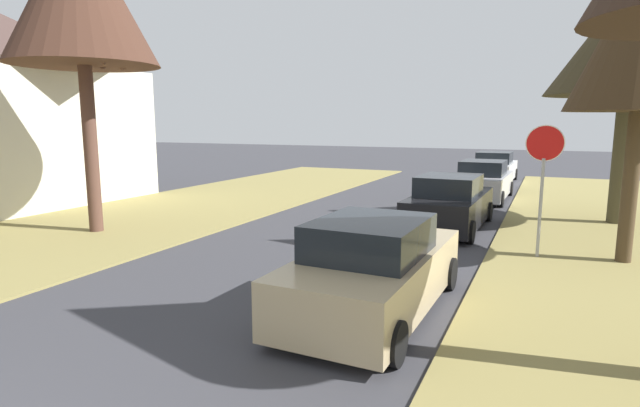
% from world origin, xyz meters
% --- Properties ---
extents(stop_sign_far, '(0.81, 0.31, 2.97)m').
position_xyz_m(stop_sign_far, '(4.68, 11.53, 2.20)').
color(stop_sign_far, '#9EA0A5').
rests_on(stop_sign_far, grass_verge_right).
extents(street_tree_right_far, '(4.59, 4.59, 7.16)m').
position_xyz_m(street_tree_right_far, '(6.72, 16.77, 5.49)').
color(street_tree_right_far, '#47412A').
rests_on(street_tree_right_far, grass_verge_right).
extents(parked_sedan_tan, '(2.03, 4.44, 1.57)m').
position_xyz_m(parked_sedan_tan, '(2.33, 6.88, 0.72)').
color(parked_sedan_tan, tan).
rests_on(parked_sedan_tan, ground).
extents(parked_sedan_black, '(2.03, 4.44, 1.57)m').
position_xyz_m(parked_sedan_black, '(2.23, 14.02, 0.72)').
color(parked_sedan_black, black).
rests_on(parked_sedan_black, ground).
extents(parked_sedan_silver, '(2.03, 4.44, 1.57)m').
position_xyz_m(parked_sedan_silver, '(2.43, 20.20, 0.72)').
color(parked_sedan_silver, '#BCBCC1').
rests_on(parked_sedan_silver, ground).
extents(parked_sedan_white, '(2.03, 4.44, 1.57)m').
position_xyz_m(parked_sedan_white, '(2.23, 26.58, 0.72)').
color(parked_sedan_white, white).
rests_on(parked_sedan_white, ground).
extents(house_backdrop_left, '(7.42, 9.19, 7.10)m').
position_xyz_m(house_backdrop_left, '(-13.96, 11.78, 3.66)').
color(house_backdrop_left, beige).
rests_on(house_backdrop_left, ground).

